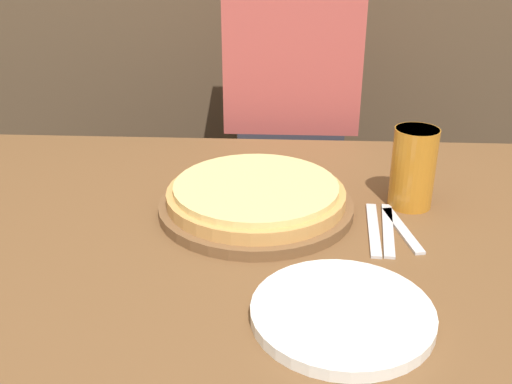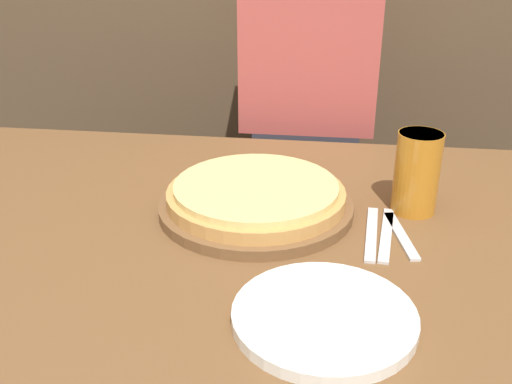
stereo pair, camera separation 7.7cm
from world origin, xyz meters
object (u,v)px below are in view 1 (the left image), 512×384
Objects in this scene: dinner_knife at (388,230)px; dinner_plate at (342,313)px; pizza_on_board at (256,199)px; fork at (374,230)px; diner_person at (290,143)px; spoon at (403,231)px; beer_glass at (413,165)px.

dinner_plate is at bearing -111.61° from dinner_knife.
pizza_on_board reaches higher than fork.
dinner_plate is at bearing -106.53° from fork.
diner_person reaches higher than dinner_knife.
dinner_plate is 0.27m from dinner_knife.
diner_person reaches higher than spoon.
diner_person reaches higher than dinner_plate.
pizza_on_board is 0.59m from diner_person.
spoon is (0.03, 0.00, 0.00)m from dinner_knife.
fork is 0.03m from dinner_knife.
pizza_on_board reaches higher than dinner_plate.
spoon is at bearing -105.26° from beer_glass.
pizza_on_board reaches higher than spoon.
beer_glass reaches higher than pizza_on_board.
beer_glass is 0.61m from diner_person.
fork is at bearing -126.31° from beer_glass.
spoon is at bearing -73.29° from diner_person.
pizza_on_board is at bearing -171.52° from beer_glass.
fork and spoon have the same top height.
beer_glass is 0.16m from fork.
fork is at bearing -77.44° from diner_person.
spoon is at bearing -14.15° from pizza_on_board.
dinner_knife is at bearing 68.39° from dinner_plate.
pizza_on_board is at bearing 164.41° from dinner_knife.
fork is at bearing 73.47° from dinner_plate.
fork and dinner_knife have the same top height.
spoon is 0.13× the size of diner_person.
beer_glass is at bearing 53.69° from fork.
beer_glass is 0.12× the size of diner_person.
spoon is at bearing 63.64° from dinner_plate.
pizza_on_board reaches higher than dinner_knife.
beer_glass is 0.93× the size of spoon.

